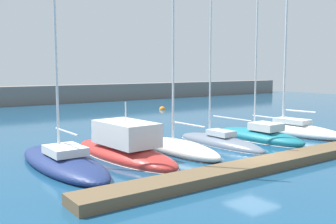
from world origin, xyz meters
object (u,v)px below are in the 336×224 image
sailboat_navy_nearest (62,160)px  motorboat_red_second (123,148)px  sailboat_teal_fifth (259,135)px  sailboat_ivory_third (180,148)px  sailboat_white_sixth (293,130)px  sailboat_slate_fourth (219,142)px  mooring_buoy_orange (162,110)px

sailboat_navy_nearest → motorboat_red_second: sailboat_navy_nearest is taller
motorboat_red_second → sailboat_teal_fifth: (11.00, -0.94, -0.17)m
sailboat_ivory_third → sailboat_white_sixth: bearing=-90.3°
sailboat_ivory_third → sailboat_teal_fifth: 7.58m
sailboat_ivory_third → sailboat_slate_fourth: size_ratio=0.88×
sailboat_slate_fourth → sailboat_white_sixth: bearing=-93.3°
sailboat_slate_fourth → sailboat_white_sixth: sailboat_white_sixth is taller
mooring_buoy_orange → sailboat_ivory_third: bearing=-122.1°
sailboat_navy_nearest → sailboat_teal_fifth: bearing=-94.1°
sailboat_white_sixth → motorboat_red_second: bearing=81.1°
sailboat_slate_fourth → sailboat_ivory_third: bearing=97.7°
motorboat_red_second → sailboat_slate_fourth: sailboat_slate_fourth is taller
sailboat_navy_nearest → sailboat_white_sixth: bearing=-92.9°
sailboat_navy_nearest → sailboat_white_sixth: size_ratio=1.19×
sailboat_white_sixth → sailboat_teal_fifth: bearing=86.3°
motorboat_red_second → sailboat_teal_fifth: 11.04m
sailboat_slate_fourth → mooring_buoy_orange: 24.15m
sailboat_slate_fourth → motorboat_red_second: bearing=84.5°
sailboat_navy_nearest → sailboat_ivory_third: size_ratio=1.52×
sailboat_teal_fifth → sailboat_white_sixth: 4.18m
motorboat_red_second → mooring_buoy_orange: bearing=-43.6°
sailboat_ivory_third → motorboat_red_second: bearing=69.1°
sailboat_teal_fifth → sailboat_white_sixth: size_ratio=1.02×
mooring_buoy_orange → sailboat_white_sixth: bearing=-96.1°
sailboat_white_sixth → mooring_buoy_orange: 22.27m
motorboat_red_second → mooring_buoy_orange: size_ratio=11.69×
sailboat_teal_fifth → mooring_buoy_orange: 23.26m
sailboat_slate_fourth → mooring_buoy_orange: (10.19, 21.89, -0.22)m
sailboat_navy_nearest → sailboat_ivory_third: 7.31m
sailboat_slate_fourth → sailboat_teal_fifth: (3.65, -0.42, 0.17)m
motorboat_red_second → sailboat_ivory_third: sailboat_ivory_third is taller
sailboat_navy_nearest → sailboat_teal_fifth: 14.85m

